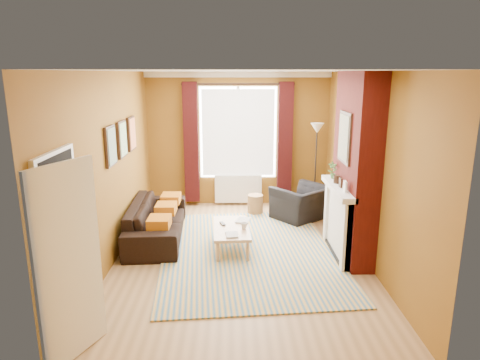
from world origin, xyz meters
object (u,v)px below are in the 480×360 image
at_px(wicker_stool, 255,204).
at_px(sofa, 157,220).
at_px(armchair, 302,203).
at_px(coffee_table, 231,229).
at_px(floor_lamp, 317,142).

bearing_deg(wicker_stool, sofa, -143.72).
relative_size(armchair, coffee_table, 0.86).
xyz_separation_m(coffee_table, wicker_stool, (0.48, 1.79, -0.14)).
bearing_deg(sofa, coffee_table, -114.56).
height_order(armchair, coffee_table, armchair).
bearing_deg(sofa, floor_lamp, -67.68).
bearing_deg(floor_lamp, coffee_table, -131.45).
bearing_deg(floor_lamp, armchair, -126.15).
bearing_deg(coffee_table, sofa, 155.61).
xyz_separation_m(sofa, floor_lamp, (2.97, 1.41, 1.11)).
xyz_separation_m(sofa, wicker_stool, (1.76, 1.29, -0.12)).
distance_m(armchair, wicker_stool, 0.95).
bearing_deg(floor_lamp, sofa, -154.63).
bearing_deg(armchair, floor_lamp, -165.25).
xyz_separation_m(wicker_stool, floor_lamp, (1.21, 0.12, 1.24)).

